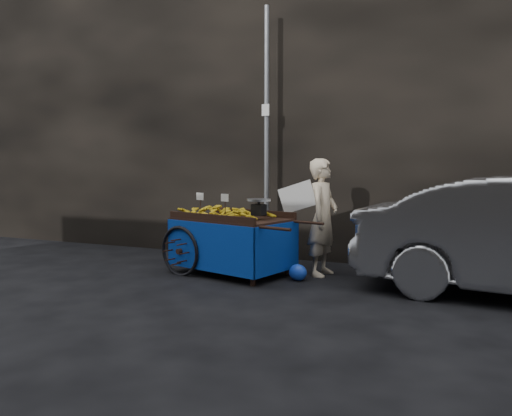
% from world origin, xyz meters
% --- Properties ---
extents(ground, '(80.00, 80.00, 0.00)m').
position_xyz_m(ground, '(0.00, 0.00, 0.00)').
color(ground, black).
rests_on(ground, ground).
extents(building_wall, '(13.50, 2.00, 5.00)m').
position_xyz_m(building_wall, '(0.39, 2.60, 2.50)').
color(building_wall, black).
rests_on(building_wall, ground).
extents(street_pole, '(0.12, 0.10, 4.00)m').
position_xyz_m(street_pole, '(0.30, 1.30, 2.01)').
color(street_pole, slate).
rests_on(street_pole, ground).
extents(banana_cart, '(2.32, 1.48, 1.17)m').
position_xyz_m(banana_cart, '(0.15, 0.25, 0.72)').
color(banana_cart, black).
rests_on(banana_cart, ground).
extents(vendor, '(0.86, 0.64, 1.64)m').
position_xyz_m(vendor, '(1.40, 0.66, 0.82)').
color(vendor, '#C5B193').
rests_on(vendor, ground).
extents(plastic_bag, '(0.25, 0.20, 0.22)m').
position_xyz_m(plastic_bag, '(1.19, 0.20, 0.11)').
color(plastic_bag, blue).
rests_on(plastic_bag, ground).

